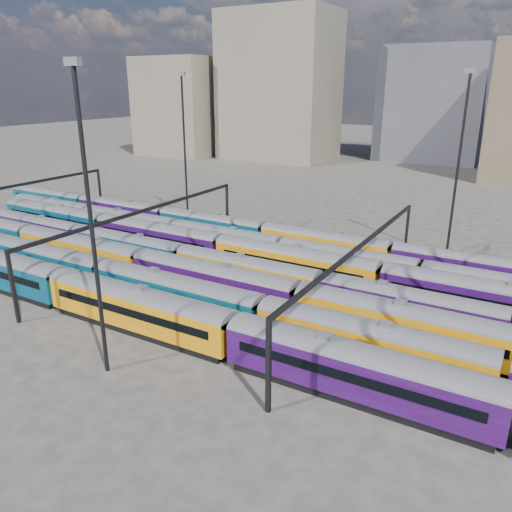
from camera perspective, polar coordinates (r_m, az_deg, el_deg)
The scene contains 14 objects.
ground at distance 59.56m, azimuth 2.27°, elevation -4.44°, with size 500.00×500.00×0.00m, color #3C3833.
rake_0 at distance 51.36m, azimuth -13.33°, elevation -5.41°, with size 112.89×3.30×5.58m.
rake_1 at distance 45.06m, azimuth 12.82°, elevation -9.25°, with size 106.62×3.12×5.26m.
rake_2 at distance 52.20m, azimuth 4.81°, elevation -4.68°, with size 129.45×3.16×5.32m.
rake_3 at distance 60.53m, azimuth -1.20°, elevation -1.47°, with size 97.16×2.85×4.79m.
rake_4 at distance 59.06m, azimuth 14.12°, elevation -2.24°, with size 132.67×3.23×5.46m.
rake_5 at distance 68.95m, azimuth 2.88°, elevation 1.04°, with size 112.40×2.74×4.60m.
rake_6 at distance 71.58m, azimuth 7.73°, elevation 1.65°, with size 136.04×2.84×4.78m.
gantry_0 at distance 91.16m, azimuth -26.81°, elevation 6.34°, with size 0.35×40.35×8.03m.
gantry_1 at distance 68.46m, azimuth -12.64°, elevation 4.28°, with size 0.35×40.35×8.03m.
gantry_2 at distance 53.49m, azimuth 11.85°, elevation 0.15°, with size 0.35×40.35×8.03m.
mast_1 at distance 90.06m, azimuth -8.18°, elevation 12.69°, with size 1.40×0.50×25.60m.
mast_2 at distance 41.40m, azimuth -18.42°, elevation 4.38°, with size 1.40×0.50×25.60m.
mast_3 at distance 73.71m, azimuth 22.17°, elevation 10.09°, with size 1.40×0.50×25.60m.
Camera 1 is at (25.41, -48.30, 23.85)m, focal length 35.00 mm.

